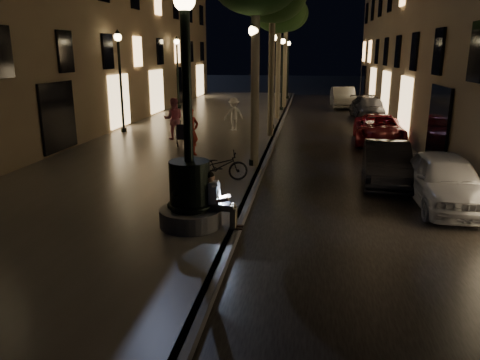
% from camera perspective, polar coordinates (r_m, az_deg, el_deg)
% --- Properties ---
extents(ground, '(120.00, 120.00, 0.00)m').
position_cam_1_polar(ground, '(23.08, 4.40, 5.36)').
color(ground, black).
rests_on(ground, ground).
extents(cobble_lane, '(6.00, 45.00, 0.02)m').
position_cam_1_polar(cobble_lane, '(23.08, 11.88, 5.10)').
color(cobble_lane, black).
rests_on(cobble_lane, ground).
extents(promenade, '(8.00, 45.00, 0.20)m').
position_cam_1_polar(promenade, '(23.67, -5.34, 5.84)').
color(promenade, '#656159').
rests_on(promenade, ground).
extents(curb_strip, '(0.25, 45.00, 0.20)m').
position_cam_1_polar(curb_strip, '(23.07, 4.41, 5.60)').
color(curb_strip, '#59595B').
rests_on(curb_strip, ground).
extents(fountain_lamppost, '(1.40, 1.40, 5.21)m').
position_cam_1_polar(fountain_lamppost, '(10.39, -6.15, -0.30)').
color(fountain_lamppost, '#59595B').
rests_on(fountain_lamppost, promenade).
extents(seated_man_laptop, '(0.91, 0.31, 1.28)m').
position_cam_1_polar(seated_man_laptop, '(10.35, -2.82, -2.18)').
color(seated_man_laptop, tan).
rests_on(seated_man_laptop, promenade).
extents(tree_third, '(3.00, 3.00, 7.20)m').
position_cam_1_polar(tree_third, '(27.82, 4.81, 19.74)').
color(tree_third, '#6B604C').
rests_on(tree_third, promenade).
extents(tree_far, '(3.00, 3.00, 7.50)m').
position_cam_1_polar(tree_far, '(33.81, 5.66, 19.45)').
color(tree_far, '#6B604C').
rests_on(tree_far, promenade).
extents(lamp_curb_a, '(0.36, 0.36, 4.81)m').
position_cam_1_polar(lamp_curb_a, '(15.81, 1.67, 12.59)').
color(lamp_curb_a, black).
rests_on(lamp_curb_a, promenade).
extents(lamp_curb_b, '(0.36, 0.36, 4.81)m').
position_cam_1_polar(lamp_curb_b, '(23.76, 4.00, 13.50)').
color(lamp_curb_b, black).
rests_on(lamp_curb_b, promenade).
extents(lamp_curb_c, '(0.36, 0.36, 4.81)m').
position_cam_1_polar(lamp_curb_c, '(31.74, 5.17, 13.95)').
color(lamp_curb_c, black).
rests_on(lamp_curb_c, promenade).
extents(lamp_curb_d, '(0.36, 0.36, 4.81)m').
position_cam_1_polar(lamp_curb_d, '(39.73, 5.87, 14.21)').
color(lamp_curb_d, black).
rests_on(lamp_curb_d, promenade).
extents(lamp_left_b, '(0.36, 0.36, 4.81)m').
position_cam_1_polar(lamp_left_b, '(23.47, -14.44, 13.05)').
color(lamp_left_b, black).
rests_on(lamp_left_b, promenade).
extents(lamp_left_c, '(0.36, 0.36, 4.81)m').
position_cam_1_polar(lamp_left_c, '(32.93, -7.64, 13.93)').
color(lamp_left_c, black).
rests_on(lamp_left_c, promenade).
extents(stroller, '(0.63, 1.02, 1.03)m').
position_cam_1_polar(stroller, '(19.72, -7.18, 5.67)').
color(stroller, black).
rests_on(stroller, promenade).
extents(car_front, '(1.73, 4.19, 1.42)m').
position_cam_1_polar(car_front, '(13.56, 23.70, -0.01)').
color(car_front, '#9B9CA3').
rests_on(car_front, ground).
extents(car_second, '(1.66, 3.98, 1.28)m').
position_cam_1_polar(car_second, '(15.26, 17.43, 1.94)').
color(car_second, black).
rests_on(car_second, ground).
extents(car_third, '(2.31, 4.63, 1.26)m').
position_cam_1_polar(car_third, '(22.05, 16.56, 5.95)').
color(car_third, maroon).
rests_on(car_third, ground).
extents(car_rear, '(2.30, 4.74, 1.33)m').
position_cam_1_polar(car_rear, '(29.93, 15.48, 8.44)').
color(car_rear, '#2D2C31').
rests_on(car_rear, ground).
extents(car_fifth, '(1.72, 4.58, 1.49)m').
position_cam_1_polar(car_fifth, '(35.77, 12.44, 9.82)').
color(car_fifth, '#B0AFAB').
rests_on(car_fifth, ground).
extents(pedestrian_red, '(0.76, 0.78, 1.81)m').
position_cam_1_polar(pedestrian_red, '(17.68, -6.01, 5.87)').
color(pedestrian_red, '#AB2C22').
rests_on(pedestrian_red, promenade).
extents(pedestrian_pink, '(1.04, 0.91, 1.83)m').
position_cam_1_polar(pedestrian_pink, '(21.17, -8.09, 7.40)').
color(pedestrian_pink, '#D8728A').
rests_on(pedestrian_pink, promenade).
extents(pedestrian_white, '(1.20, 1.08, 1.61)m').
position_cam_1_polar(pedestrian_white, '(23.44, -0.77, 8.04)').
color(pedestrian_white, silver).
rests_on(pedestrian_white, promenade).
extents(bicycle, '(1.83, 1.06, 0.91)m').
position_cam_1_polar(bicycle, '(14.17, -2.54, 1.69)').
color(bicycle, black).
rests_on(bicycle, promenade).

